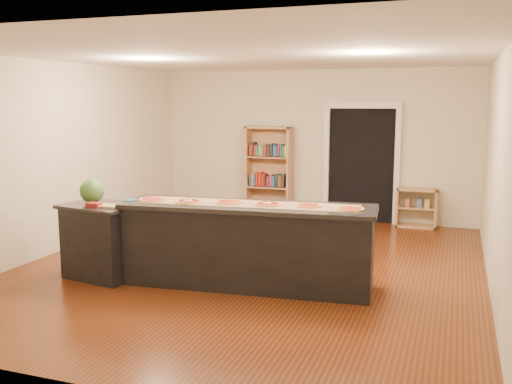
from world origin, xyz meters
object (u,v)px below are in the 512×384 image
(side_counter, at_px, (103,241))
(low_shelf, at_px, (417,208))
(kitchen_island, at_px, (248,245))
(bookshelf, at_px, (269,172))
(watermelon, at_px, (92,191))
(waste_bin, at_px, (286,211))

(side_counter, bearing_deg, low_shelf, 60.39)
(side_counter, bearing_deg, kitchen_island, 18.76)
(bookshelf, xyz_separation_m, watermelon, (-0.96, -4.27, 0.22))
(kitchen_island, relative_size, low_shelf, 4.37)
(kitchen_island, xyz_separation_m, side_counter, (-1.85, -0.29, -0.03))
(low_shelf, relative_size, waste_bin, 2.10)
(watermelon, bearing_deg, side_counter, -18.38)
(waste_bin, distance_m, watermelon, 4.48)
(waste_bin, xyz_separation_m, watermelon, (-1.33, -4.17, 0.93))
(side_counter, distance_m, low_shelf, 5.61)
(kitchen_island, relative_size, bookshelf, 1.75)
(low_shelf, distance_m, watermelon, 5.72)
(side_counter, height_order, bookshelf, bookshelf)
(low_shelf, distance_m, waste_bin, 2.40)
(low_shelf, height_order, waste_bin, low_shelf)
(side_counter, distance_m, bookshelf, 4.42)
(kitchen_island, distance_m, watermelon, 2.12)
(bookshelf, bearing_deg, kitchen_island, -75.22)
(low_shelf, xyz_separation_m, watermelon, (-3.72, -4.28, 0.75))
(kitchen_island, relative_size, waste_bin, 9.16)
(kitchen_island, relative_size, side_counter, 3.20)
(kitchen_island, xyz_separation_m, watermelon, (-2.02, -0.24, 0.59))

